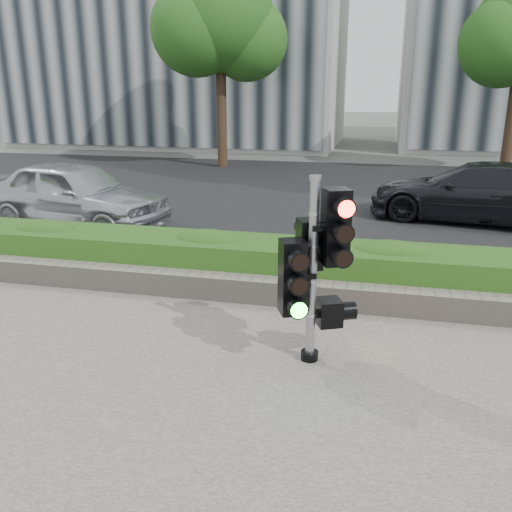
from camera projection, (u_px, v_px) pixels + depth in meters
name	position (u px, v px, depth m)	size (l,w,h in m)	color
ground	(245.00, 371.00, 5.80)	(120.00, 120.00, 0.00)	#51514C
road	(332.00, 195.00, 15.09)	(60.00, 13.00, 0.02)	black
curb	(293.00, 272.00, 8.71)	(60.00, 0.25, 0.12)	gray
stone_wall	(278.00, 291.00, 7.51)	(12.00, 0.32, 0.34)	gray
hedge	(287.00, 265.00, 8.06)	(12.00, 1.00, 0.68)	#4F912C
tree_left	(220.00, 21.00, 18.77)	(4.61, 4.03, 7.34)	black
traffic_signal	(314.00, 261.00, 5.69)	(0.74, 0.67, 2.04)	black
car_silver	(75.00, 194.00, 11.44)	(1.66, 4.14, 1.41)	silver
car_dark	(475.00, 192.00, 11.97)	(1.83, 4.50, 1.31)	black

